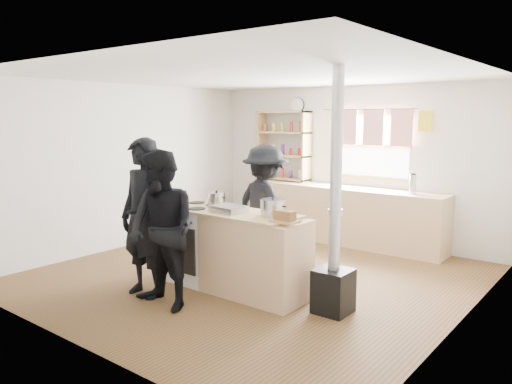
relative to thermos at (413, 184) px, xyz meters
The scene contains 14 objects.
ground 2.72m from the thermos, 117.92° to the right, with size 5.00×5.00×0.01m, color brown.
back_counter 1.32m from the thermos, behind, with size 3.40×0.55×0.90m, color tan.
shelving_unit 2.43m from the thermos, behind, with size 1.00×0.28×1.20m.
thermos is the anchor object (origin of this frame).
cooking_island 3.01m from the thermos, 110.42° to the right, with size 1.97×0.64×0.93m.
skillet_greens 3.45m from the thermos, 120.02° to the right, with size 0.31×0.31×0.05m.
roast_tray 3.03m from the thermos, 110.59° to the right, with size 0.40×0.32×0.07m.
stockpot_stove 2.97m from the thermos, 120.03° to the right, with size 0.22×0.22×0.18m.
stockpot_counter 2.76m from the thermos, 101.15° to the right, with size 0.28×0.28×0.21m.
bread_board 2.90m from the thermos, 94.88° to the right, with size 0.29×0.22×0.12m.
flue_heater 2.70m from the thermos, 85.41° to the right, with size 0.35×0.35×2.50m.
person_near_left 3.91m from the thermos, 116.05° to the right, with size 0.65×0.43×1.78m, color black.
person_near_right 3.87m from the thermos, 109.03° to the right, with size 0.81×0.63×1.68m, color black.
person_far 2.25m from the thermos, 125.90° to the right, with size 1.06×0.61×1.64m, color black.
Camera 1 is at (3.79, -4.81, 2.00)m, focal length 35.00 mm.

